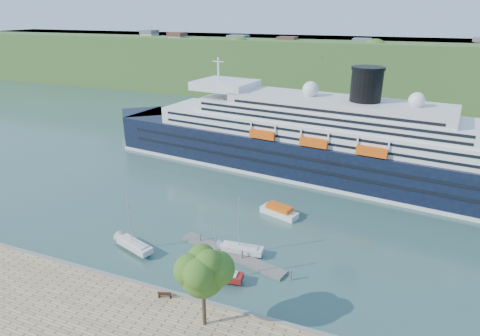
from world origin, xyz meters
name	(u,v)px	position (x,y,z in m)	size (l,w,h in m)	color
ground	(155,293)	(0.00, 0.00, 0.00)	(400.00, 400.00, 0.00)	#2E534E
far_hillside	(336,68)	(0.00, 145.00, 12.00)	(400.00, 50.00, 24.00)	#366126
quay_coping	(154,287)	(0.00, -0.20, 1.15)	(220.00, 0.50, 0.30)	slate
cruise_ship	(309,120)	(8.83, 50.06, 12.51)	(111.40, 16.22, 25.02)	black
park_bench	(165,294)	(2.33, -1.20, 1.56)	(1.74, 0.71, 1.12)	#422112
promenade_tree	(203,285)	(9.16, -3.54, 6.59)	(6.75, 6.75, 11.19)	#346119
floating_pontoon	(231,254)	(5.98, 11.99, 0.21)	(18.85, 2.30, 0.42)	gray
sailboat_white_near	(132,224)	(-8.60, 7.58, 4.88)	(7.56, 2.10, 9.76)	silver
sailboat_red	(219,253)	(6.96, 5.67, 4.62)	(7.16, 1.99, 9.25)	maroon
sailboat_white_far	(242,228)	(7.45, 12.96, 4.62)	(7.15, 1.99, 9.24)	silver
tender_launch	(279,210)	(9.15, 27.32, 0.99)	(7.20, 2.46, 1.99)	#EA530D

